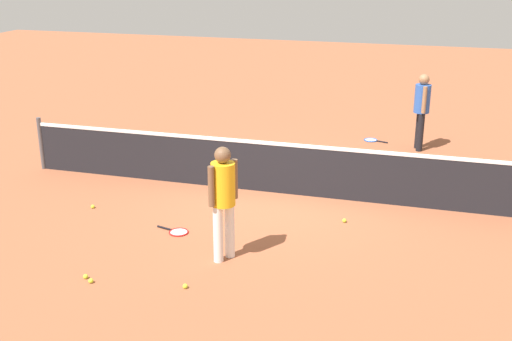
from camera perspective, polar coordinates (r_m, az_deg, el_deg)
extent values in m
plane|color=#9E5638|center=(11.68, 2.25, -2.04)|extent=(40.00, 40.00, 0.00)
cylinder|color=#4C4C51|center=(13.52, -18.77, 2.33)|extent=(0.09, 0.09, 1.07)
cube|color=black|center=(11.52, 2.28, 0.07)|extent=(10.00, 0.02, 0.91)
cube|color=white|center=(11.37, 2.31, 2.38)|extent=(10.00, 0.04, 0.06)
cylinder|color=white|center=(9.05, -3.43, -5.75)|extent=(0.19, 0.19, 0.85)
cylinder|color=white|center=(9.17, -2.38, -5.36)|extent=(0.19, 0.19, 0.85)
cylinder|color=yellow|center=(8.83, -2.98, -1.22)|extent=(0.46, 0.46, 0.62)
cylinder|color=brown|center=(8.69, -4.05, -1.44)|extent=(0.12, 0.12, 0.58)
cylinder|color=brown|center=(8.95, -1.94, -0.77)|extent=(0.12, 0.12, 0.58)
sphere|color=brown|center=(8.68, -3.03, 1.40)|extent=(0.31, 0.31, 0.23)
cylinder|color=black|center=(14.65, 14.43, 3.58)|extent=(0.17, 0.17, 0.85)
cylinder|color=black|center=(14.44, 14.58, 3.34)|extent=(0.17, 0.17, 0.85)
cylinder|color=#2D59B2|center=(14.37, 14.75, 6.28)|extent=(0.40, 0.40, 0.62)
cylinder|color=#9E704C|center=(14.57, 14.61, 6.55)|extent=(0.11, 0.11, 0.58)
cylinder|color=#9E704C|center=(14.16, 14.91, 6.16)|extent=(0.11, 0.11, 0.58)
sphere|color=#9E704C|center=(14.28, 14.90, 7.93)|extent=(0.27, 0.27, 0.23)
torus|color=red|center=(10.15, -6.97, -5.53)|extent=(0.38, 0.38, 0.02)
cylinder|color=silver|center=(10.15, -6.97, -5.53)|extent=(0.33, 0.33, 0.00)
cylinder|color=black|center=(10.31, -8.23, -5.15)|extent=(0.28, 0.10, 0.03)
torus|color=blue|center=(15.10, 10.28, 2.72)|extent=(0.40, 0.40, 0.02)
cylinder|color=silver|center=(15.10, 10.28, 2.72)|extent=(0.34, 0.34, 0.00)
cylinder|color=black|center=(15.00, 11.28, 2.55)|extent=(0.28, 0.12, 0.03)
sphere|color=#C6E033|center=(8.93, -14.65, -9.58)|extent=(0.07, 0.07, 0.07)
sphere|color=#C6E033|center=(9.05, -15.10, -9.20)|extent=(0.07, 0.07, 0.07)
sphere|color=#C6E033|center=(10.53, 7.97, -4.48)|extent=(0.07, 0.07, 0.07)
sphere|color=#C6E033|center=(8.57, -6.40, -10.31)|extent=(0.07, 0.07, 0.07)
sphere|color=#C6E033|center=(11.34, -14.49, -3.16)|extent=(0.07, 0.07, 0.07)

